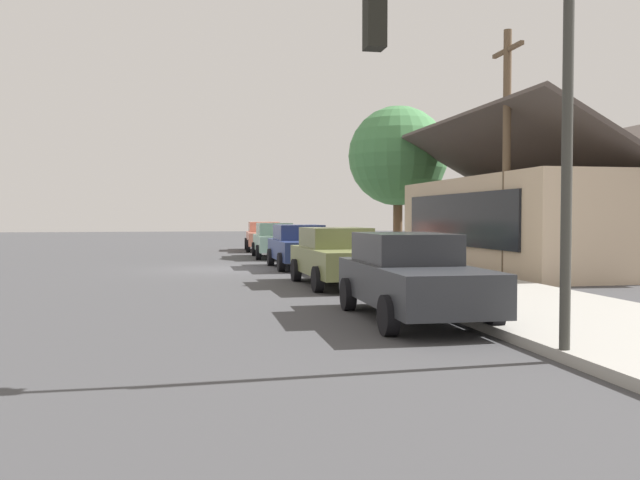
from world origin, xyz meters
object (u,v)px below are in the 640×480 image
shade_tree (398,156)px  utility_pole_wooden (507,149)px  car_coral (264,236)px  car_seafoam (275,240)px  car_olive (338,256)px  traffic_light_main (491,92)px  fire_hydrant_red (313,248)px  car_navy (300,246)px  car_charcoal (410,275)px

shade_tree → utility_pole_wooden: 11.58m
car_coral → car_seafoam: 6.23m
car_olive → utility_pole_wooden: (-0.75, 5.38, 3.11)m
car_olive → traffic_light_main: 10.39m
traffic_light_main → utility_pole_wooden: 12.19m
traffic_light_main → fire_hydrant_red: 21.37m
car_coral → traffic_light_main: size_ratio=0.96×
car_coral → fire_hydrant_red: bearing=12.8°
car_coral → traffic_light_main: bearing=2.7°
car_navy → car_olive: size_ratio=0.96×
car_seafoam → shade_tree: bearing=88.1°
car_olive → shade_tree: 14.11m
car_seafoam → car_navy: 6.41m
shade_tree → utility_pole_wooden: utility_pole_wooden is taller
shade_tree → traffic_light_main: 23.15m
car_olive → utility_pole_wooden: utility_pole_wooden is taller
car_coral → car_charcoal: size_ratio=1.05×
traffic_light_main → car_coral: bearing=179.3°
car_navy → car_charcoal: 12.49m
car_seafoam → utility_pole_wooden: bearing=26.7°
car_coral → car_olive: bearing=3.1°
car_seafoam → car_olive: bearing=2.5°
car_coral → car_seafoam: size_ratio=1.03×
car_charcoal → shade_tree: (-18.51, 5.71, 3.92)m
car_charcoal → utility_pole_wooden: 9.35m
fire_hydrant_red → car_olive: bearing=-7.1°
shade_tree → traffic_light_main: shade_tree is taller
car_seafoam → car_coral: bearing=-180.0°
car_olive → shade_tree: (-12.30, 5.68, 3.91)m
car_seafoam → car_charcoal: size_ratio=1.02×
car_seafoam → utility_pole_wooden: (11.94, 5.51, 3.11)m
shade_tree → utility_pole_wooden: size_ratio=0.95×
car_seafoam → car_charcoal: 18.90m
car_navy → utility_pole_wooden: bearing=43.9°
car_coral → utility_pole_wooden: (18.17, 5.31, 3.11)m
traffic_light_main → utility_pole_wooden: (-10.79, 5.66, 0.44)m
car_coral → utility_pole_wooden: 19.18m
utility_pole_wooden → traffic_light_main: bearing=-27.7°
utility_pole_wooden → car_charcoal: bearing=-37.9°
car_coral → car_olive: size_ratio=1.06×
car_coral → car_seafoam: bearing=1.5°
fire_hydrant_red → car_seafoam: bearing=-137.2°
traffic_light_main → fire_hydrant_red: traffic_light_main is taller
car_olive → traffic_light_main: traffic_light_main is taller
car_seafoam → fire_hydrant_red: bearing=44.8°
car_charcoal → car_navy: bearing=-179.1°
car_olive → fire_hydrant_red: 11.15m
car_olive → fire_hydrant_red: (-11.06, 1.38, -0.32)m
shade_tree → utility_pole_wooden: bearing=-1.5°
car_charcoal → traffic_light_main: traffic_light_main is taller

